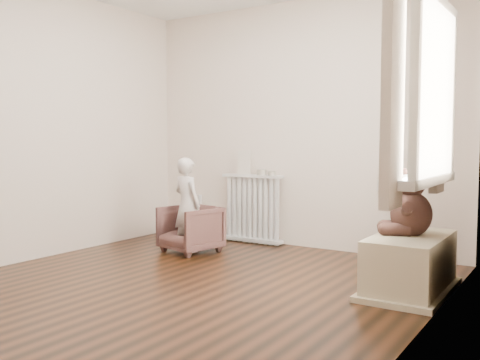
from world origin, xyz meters
The scene contains 18 objects.
floor centered at (0.00, 0.00, 0.00)m, with size 3.60×3.60×0.01m, color black.
back_wall centered at (0.00, 1.80, 1.30)m, with size 3.60×0.02×2.60m, color #EFE8CF.
left_wall centered at (-1.80, 0.00, 1.30)m, with size 0.02×3.60×2.60m, color #EFE8CF.
right_wall centered at (1.80, 0.00, 1.30)m, with size 0.02×3.60×2.60m, color #EFE8CF.
window centered at (1.76, 0.30, 1.45)m, with size 0.03×0.90×1.10m, color white.
window_sill centered at (1.67, 0.30, 0.87)m, with size 0.22×1.10×0.06m, color silver.
curtain_left centered at (1.65, -0.27, 1.39)m, with size 0.06×0.26×1.30m, color #B9AA95.
curtain_right centered at (1.65, 0.87, 1.39)m, with size 0.06×0.26×1.30m, color #B9AA95.
radiator centered at (-0.48, 1.68, 0.39)m, with size 0.72×0.14×0.76m, color silver.
paper_doll centered at (-0.59, 1.68, 0.89)m, with size 0.16×0.01×0.27m, color beige.
tin_a centered at (-0.36, 1.68, 0.79)m, with size 0.10×0.10×0.06m, color #A59E8C.
tin_b centered at (-0.24, 1.68, 0.78)m, with size 0.08×0.08×0.05m, color #A59E8C.
toy_vanity centered at (-1.29, 1.65, 0.28)m, with size 0.31×0.22×0.49m, color silver.
armchair centered at (-0.74, 0.91, 0.24)m, with size 0.51×0.52×0.47m, color #4E2F29.
child centered at (-0.74, 0.86, 0.49)m, with size 0.34×0.23×0.94m, color beige.
toy_bench centered at (1.52, 0.67, 0.20)m, with size 0.48×0.91×0.43m, color beige.
teddy_bear centered at (1.51, 0.70, 0.67)m, with size 0.40×0.31×0.49m, color #321C16, non-canonical shape.
plush_cat centered at (1.66, 0.57, 1.00)m, with size 0.16×0.25×0.21m, color #6A625B, non-canonical shape.
Camera 1 is at (2.58, -3.32, 1.13)m, focal length 40.00 mm.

